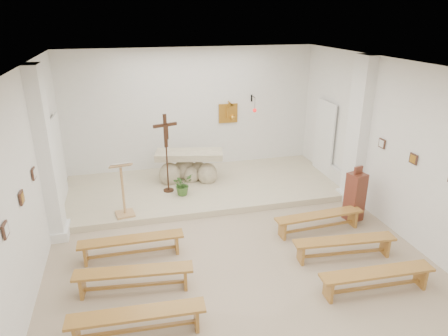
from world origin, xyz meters
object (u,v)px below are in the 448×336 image
object	(u,v)px
bench_right_third	(377,276)
bench_left_third	(137,318)
lectern	(123,189)
bench_left_second	(134,275)
altar	(189,168)
bench_left_front	(132,243)
donation_pedestal	(355,196)
bench_right_second	(344,244)
bench_right_front	(319,218)
crucifix_stand	(166,148)

from	to	relation	value
bench_right_third	bench_left_third	bearing A→B (deg)	-177.25
lectern	bench_left_second	distance (m)	2.54
altar	bench_left_front	bearing A→B (deg)	-105.48
donation_pedestal	bench_right_second	xyz separation A→B (m)	(-1.01, -1.33, -0.25)
altar	bench_right_front	world-z (taller)	altar
donation_pedestal	bench_left_third	xyz separation A→B (m)	(-4.86, -2.35, -0.25)
bench_left_second	bench_right_front	bearing A→B (deg)	21.40
bench_left_second	bench_left_third	xyz separation A→B (m)	(-0.00, -1.02, 0.00)
bench_left_third	bench_right_front	bearing A→B (deg)	31.00
bench_right_second	bench_right_third	distance (m)	1.02
altar	crucifix_stand	xyz separation A→B (m)	(-0.62, -0.53, 0.80)
bench_left_front	bench_right_front	world-z (taller)	same
lectern	bench_right_front	xyz separation A→B (m)	(3.95, -1.48, -0.48)
lectern	donation_pedestal	world-z (taller)	lectern
altar	bench_right_second	xyz separation A→B (m)	(2.24, -4.08, -0.19)
altar	bench_right_third	world-z (taller)	altar
altar	bench_right_second	world-z (taller)	altar
donation_pedestal	bench_left_second	size ratio (longest dim) A/B	0.65
bench_left_second	bench_left_third	bearing A→B (deg)	-83.41
crucifix_stand	bench_left_third	size ratio (longest dim) A/B	1.01
lectern	bench_right_second	distance (m)	4.69
donation_pedestal	bench_right_second	bearing A→B (deg)	-141.62
crucifix_stand	bench_left_front	size ratio (longest dim) A/B	1.01
donation_pedestal	bench_right_third	size ratio (longest dim) A/B	0.65
lectern	bench_right_third	size ratio (longest dim) A/B	0.66
crucifix_stand	bench_left_third	bearing A→B (deg)	-118.20
bench_right_second	bench_left_second	bearing A→B (deg)	-174.62
crucifix_stand	bench_right_third	size ratio (longest dim) A/B	1.01
bench_left_front	bench_left_third	bearing A→B (deg)	-89.38
lectern	bench_left_front	xyz separation A→B (m)	(0.09, -1.48, -0.48)
lectern	bench_right_front	bearing A→B (deg)	-28.98
altar	bench_right_third	xyz separation A→B (m)	(2.24, -5.10, -0.19)
bench_left_front	bench_left_third	distance (m)	2.04
bench_left_front	donation_pedestal	bearing A→B (deg)	4.32
altar	bench_left_front	world-z (taller)	altar
donation_pedestal	bench_left_front	distance (m)	4.88
crucifix_stand	bench_left_third	distance (m)	4.78
bench_left_front	bench_right_third	xyz separation A→B (m)	(3.85, -2.04, 0.00)
bench_right_second	bench_left_third	xyz separation A→B (m)	(-3.85, -1.02, 0.00)
lectern	donation_pedestal	xyz separation A→B (m)	(4.95, -1.16, -0.23)
donation_pedestal	altar	bearing A→B (deg)	125.12
bench_right_second	bench_right_third	size ratio (longest dim) A/B	1.00
bench_right_front	bench_left_front	bearing A→B (deg)	176.73
lectern	bench_left_second	bearing A→B (deg)	-96.35
bench_left_front	altar	bearing A→B (deg)	62.80
bench_left_third	bench_right_third	bearing A→B (deg)	3.13
donation_pedestal	bench_right_third	bearing A→B (deg)	-127.75
lectern	crucifix_stand	world-z (taller)	crucifix_stand
crucifix_stand	bench_left_second	bearing A→B (deg)	-121.59
bench_left_second	lectern	bearing A→B (deg)	98.69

